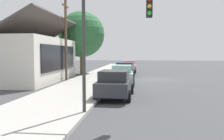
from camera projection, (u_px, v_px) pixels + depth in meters
ground_plane at (153, 79)px, 23.99m from camera, size 120.00×120.00×0.00m
sidewalk_curb at (97, 78)px, 24.60m from camera, size 60.00×4.20×0.16m
car_charcoal at (115, 84)px, 14.12m from camera, size 4.40×2.05×1.59m
car_seafoam at (122, 74)px, 20.11m from camera, size 4.75×2.12×1.59m
car_navy at (125, 69)px, 26.35m from camera, size 4.76×2.10×1.59m
car_coral at (128, 66)px, 32.37m from camera, size 4.82×2.14×1.59m
storefront_building at (23, 58)px, 22.53m from camera, size 11.51×7.29×5.88m
shade_tree at (82, 34)px, 29.86m from camera, size 5.58×5.58×7.63m
traffic_light_main at (110, 30)px, 9.72m from camera, size 0.37×2.79×5.20m
utility_pole_wooden at (66, 38)px, 22.93m from camera, size 1.80×0.24×7.50m
fire_hydrant_red at (114, 71)px, 28.25m from camera, size 0.22×0.22×0.71m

